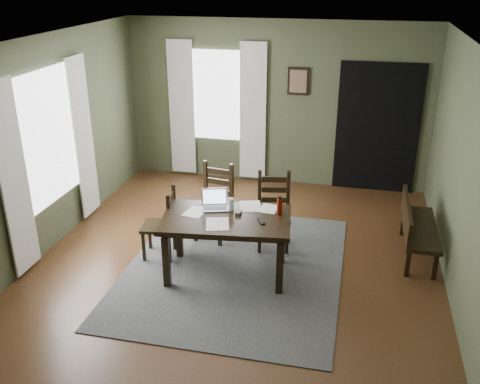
% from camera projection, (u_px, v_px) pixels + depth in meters
% --- Properties ---
extents(ground, '(5.00, 6.00, 0.01)m').
position_uv_depth(ground, '(235.00, 268.00, 6.62)').
color(ground, '#492C16').
extents(room_shell, '(5.02, 6.02, 2.71)m').
position_uv_depth(room_shell, '(234.00, 127.00, 5.92)').
color(room_shell, '#464E33').
rests_on(room_shell, ground).
extents(rug, '(2.60, 3.20, 0.01)m').
position_uv_depth(rug, '(235.00, 267.00, 6.62)').
color(rug, '#434343').
rests_on(rug, ground).
extents(dining_table, '(1.59, 1.07, 0.75)m').
position_uv_depth(dining_table, '(226.00, 224.00, 6.24)').
color(dining_table, black).
rests_on(dining_table, rug).
extents(chair_end, '(0.46, 0.46, 0.92)m').
position_uv_depth(chair_end, '(162.00, 224.00, 6.73)').
color(chair_end, black).
rests_on(chair_end, rug).
extents(chair_back_left, '(0.51, 0.51, 1.02)m').
position_uv_depth(chair_back_left, '(214.00, 203.00, 7.20)').
color(chair_back_left, black).
rests_on(chair_back_left, rug).
extents(chair_back_right, '(0.51, 0.51, 1.00)m').
position_uv_depth(chair_back_right, '(274.00, 211.00, 6.98)').
color(chair_back_right, black).
rests_on(chair_back_right, rug).
extents(bench, '(0.41, 1.28, 0.72)m').
position_uv_depth(bench, '(415.00, 225.00, 6.76)').
color(bench, black).
rests_on(bench, ground).
extents(laptop, '(0.38, 0.33, 0.22)m').
position_uv_depth(laptop, '(215.00, 203.00, 6.44)').
color(laptop, '#B7B7BC').
rests_on(laptop, dining_table).
extents(computer_mouse, '(0.06, 0.10, 0.03)m').
position_uv_depth(computer_mouse, '(238.00, 213.00, 6.28)').
color(computer_mouse, '#3F3F42').
rests_on(computer_mouse, dining_table).
extents(tv_remote, '(0.13, 0.18, 0.02)m').
position_uv_depth(tv_remote, '(261.00, 221.00, 6.10)').
color(tv_remote, black).
rests_on(tv_remote, dining_table).
extents(drinking_glass, '(0.08, 0.08, 0.15)m').
position_uv_depth(drinking_glass, '(231.00, 204.00, 6.36)').
color(drinking_glass, silver).
rests_on(drinking_glass, dining_table).
extents(water_bottle, '(0.07, 0.07, 0.22)m').
position_uv_depth(water_bottle, '(280.00, 206.00, 6.24)').
color(water_bottle, '#991C0B').
rests_on(water_bottle, dining_table).
extents(paper_a, '(0.28, 0.33, 0.00)m').
position_uv_depth(paper_a, '(195.00, 212.00, 6.34)').
color(paper_a, white).
rests_on(paper_a, dining_table).
extents(paper_c, '(0.33, 0.38, 0.00)m').
position_uv_depth(paper_c, '(250.00, 206.00, 6.49)').
color(paper_c, white).
rests_on(paper_c, dining_table).
extents(paper_d, '(0.23, 0.28, 0.00)m').
position_uv_depth(paper_d, '(269.00, 209.00, 6.42)').
color(paper_d, white).
rests_on(paper_d, dining_table).
extents(paper_e, '(0.33, 0.39, 0.00)m').
position_uv_depth(paper_e, '(217.00, 224.00, 6.04)').
color(paper_e, white).
rests_on(paper_e, dining_table).
extents(window_left, '(0.01, 1.30, 1.70)m').
position_uv_depth(window_left, '(48.00, 138.00, 6.74)').
color(window_left, white).
rests_on(window_left, ground).
extents(window_back, '(1.00, 0.01, 1.50)m').
position_uv_depth(window_back, '(217.00, 96.00, 8.92)').
color(window_back, white).
rests_on(window_back, ground).
extents(curtain_left_near, '(0.03, 0.48, 2.30)m').
position_uv_depth(curtain_left_near, '(14.00, 180.00, 6.09)').
color(curtain_left_near, silver).
rests_on(curtain_left_near, ground).
extents(curtain_left_far, '(0.03, 0.48, 2.30)m').
position_uv_depth(curtain_left_far, '(83.00, 138.00, 7.56)').
color(curtain_left_far, silver).
rests_on(curtain_left_far, ground).
extents(curtain_back_left, '(0.44, 0.03, 2.30)m').
position_uv_depth(curtain_back_left, '(182.00, 109.00, 9.12)').
color(curtain_back_left, silver).
rests_on(curtain_back_left, ground).
extents(curtain_back_right, '(0.44, 0.03, 2.30)m').
position_uv_depth(curtain_back_right, '(253.00, 113.00, 8.87)').
color(curtain_back_right, silver).
rests_on(curtain_back_right, ground).
extents(framed_picture, '(0.34, 0.03, 0.44)m').
position_uv_depth(framed_picture, '(298.00, 81.00, 8.53)').
color(framed_picture, black).
rests_on(framed_picture, ground).
extents(doorway_back, '(1.30, 0.03, 2.10)m').
position_uv_depth(doorway_back, '(377.00, 129.00, 8.54)').
color(doorway_back, black).
rests_on(doorway_back, ground).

